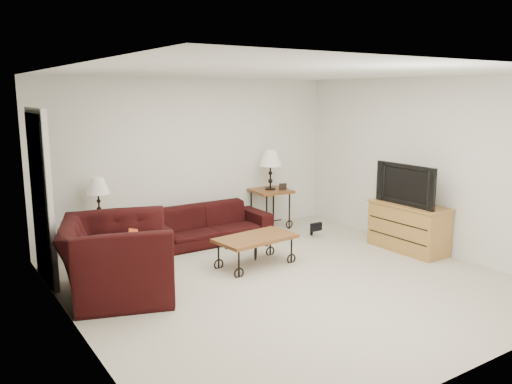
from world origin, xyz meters
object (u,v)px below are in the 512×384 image
(coffee_table, at_px, (256,251))
(armchair, at_px, (117,258))
(tv_stand, at_px, (408,227))
(sofa, at_px, (208,224))
(television, at_px, (410,184))
(side_table_right, at_px, (270,209))
(lamp_right, at_px, (270,170))
(side_table_left, at_px, (101,237))
(backpack, at_px, (312,223))
(lamp_left, at_px, (98,198))

(coffee_table, bearing_deg, armchair, 179.47)
(tv_stand, bearing_deg, sofa, 138.64)
(coffee_table, height_order, television, television)
(side_table_right, height_order, lamp_right, lamp_right)
(side_table_left, height_order, television, television)
(sofa, xyz_separation_m, backpack, (1.57, -0.59, -0.08))
(sofa, relative_size, coffee_table, 1.82)
(lamp_right, distance_m, armchair, 3.53)
(coffee_table, relative_size, television, 1.04)
(side_table_left, relative_size, lamp_right, 0.85)
(armchair, bearing_deg, side_table_right, -46.28)
(sofa, relative_size, armchair, 1.45)
(lamp_right, bearing_deg, tv_stand, -66.09)
(side_table_left, relative_size, backpack, 1.39)
(lamp_right, height_order, backpack, lamp_right)
(television, xyz_separation_m, backpack, (-0.65, 1.38, -0.78))
(sofa, distance_m, lamp_left, 1.71)
(side_table_left, height_order, side_table_right, side_table_right)
(side_table_left, xyz_separation_m, television, (3.83, -2.15, 0.70))
(coffee_table, bearing_deg, backpack, 25.08)
(sofa, bearing_deg, side_table_left, 173.61)
(television, bearing_deg, side_table_left, -119.35)
(sofa, height_order, television, television)
(lamp_right, bearing_deg, coffee_table, -130.52)
(tv_stand, height_order, television, television)
(sofa, distance_m, tv_stand, 2.99)
(armchair, relative_size, tv_stand, 1.17)
(lamp_right, xyz_separation_m, backpack, (0.28, -0.77, -0.80))
(tv_stand, bearing_deg, side_table_left, 150.78)
(sofa, xyz_separation_m, lamp_right, (1.29, 0.18, 0.72))
(armchair, height_order, tv_stand, armchair)
(coffee_table, distance_m, backpack, 1.73)
(tv_stand, bearing_deg, lamp_right, 113.91)
(side_table_right, bearing_deg, lamp_right, 0.00)
(side_table_left, height_order, armchair, armchair)
(side_table_left, xyz_separation_m, lamp_right, (2.89, 0.00, 0.72))
(coffee_table, distance_m, armchair, 1.88)
(lamp_right, xyz_separation_m, armchair, (-3.15, -1.49, -0.57))
(side_table_left, relative_size, television, 0.55)
(television, bearing_deg, tv_stand, 90.00)
(coffee_table, distance_m, television, 2.44)
(sofa, distance_m, side_table_right, 1.30)
(coffee_table, bearing_deg, side_table_right, 49.48)
(lamp_right, bearing_deg, side_table_right, 0.00)
(side_table_left, distance_m, television, 4.45)
(tv_stand, xyz_separation_m, backpack, (-0.67, 1.38, -0.14))
(armchair, relative_size, television, 1.30)
(coffee_table, bearing_deg, lamp_left, 136.97)
(backpack, bearing_deg, sofa, 166.82)
(side_table_right, bearing_deg, backpack, -69.98)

